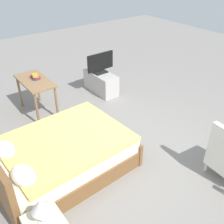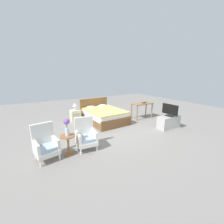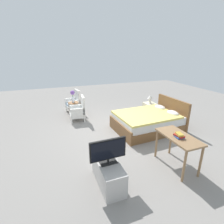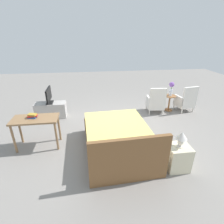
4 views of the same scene
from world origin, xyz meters
name	(u,v)px [view 4 (image 4 of 4)]	position (x,y,z in m)	size (l,w,h in m)	color
ground_plane	(117,127)	(0.00, 0.00, 0.00)	(16.00, 16.00, 0.00)	gray
bed	(118,140)	(0.14, 1.11, 0.30)	(1.58, 2.14, 0.96)	brown
armchair_by_window_left	(186,101)	(-2.57, -0.89, 0.37)	(0.62, 0.62, 0.92)	white
armchair_by_window_right	(156,102)	(-1.48, -0.88, 0.37)	(0.58, 0.58, 0.92)	white
side_table	(169,101)	(-2.02, -0.99, 0.35)	(0.40, 0.40, 0.56)	#936038
flower_vase	(171,87)	(-2.02, -0.99, 0.85)	(0.17, 0.17, 0.48)	silver
nightstand	(178,157)	(-0.95, 1.82, 0.27)	(0.44, 0.41, 0.53)	beige
table_lamp	(182,137)	(-0.95, 1.82, 0.75)	(0.22, 0.22, 0.33)	silver
tv_stand	(51,110)	(2.03, -0.97, 0.25)	(0.96, 0.40, 0.49)	#B7B2AD
tv_flatscreen	(49,96)	(2.03, -0.97, 0.74)	(0.21, 0.70, 0.49)	black
vanity_desk	(36,123)	(2.03, 0.66, 0.64)	(1.04, 0.52, 0.76)	#8E6B47
book_stack	(32,116)	(2.08, 0.61, 0.80)	(0.23, 0.18, 0.09)	#284C8E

